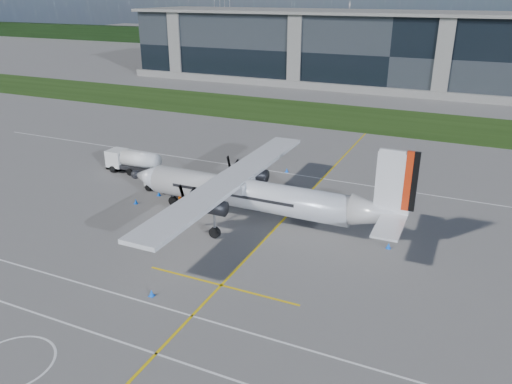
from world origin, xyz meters
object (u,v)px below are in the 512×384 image
turboprop_aircraft (257,179)px  ground_crew_person (180,201)px  fuel_tanker_truck (130,161)px  safety_cone_portwing (151,293)px  pylon_west (222,3)px  safety_cone_stbdwing (287,170)px  safety_cone_nose_port (136,201)px  safety_cone_nose_stbd (159,193)px  safety_cone_tail (389,246)px  baggage_tug (161,180)px

turboprop_aircraft → ground_crew_person: bearing=-175.3°
fuel_tanker_truck → safety_cone_portwing: (17.22, -20.10, -1.06)m
pylon_west → turboprop_aircraft: size_ratio=1.07×
safety_cone_portwing → safety_cone_stbdwing: (-0.70, 27.54, 0.00)m
pylon_west → ground_crew_person: size_ratio=14.89×
safety_cone_nose_port → safety_cone_nose_stbd: (0.85, 2.70, 0.00)m
pylon_west → safety_cone_tail: 173.18m
safety_cone_nose_port → safety_cone_stbdwing: same height
turboprop_aircraft → baggage_tug: (-12.55, 3.13, -3.17)m
safety_cone_tail → safety_cone_portwing: bearing=-134.7°
safety_cone_portwing → safety_cone_nose_stbd: size_ratio=1.00×
ground_crew_person → fuel_tanker_truck: bearing=48.7°
ground_crew_person → safety_cone_tail: 19.68m
fuel_tanker_truck → safety_cone_tail: size_ratio=14.01×
pylon_west → safety_cone_nose_stbd: (69.17, -143.78, -14.75)m
turboprop_aircraft → baggage_tug: 13.32m
pylon_west → ground_crew_person: bearing=-63.4°
safety_cone_portwing → safety_cone_nose_stbd: same height
turboprop_aircraft → safety_cone_tail: turboprop_aircraft is taller
safety_cone_portwing → ground_crew_person: bearing=114.6°
safety_cone_stbdwing → safety_cone_tail: bearing=-44.0°
pylon_west → safety_cone_stbdwing: (78.56, -131.64, -14.75)m
safety_cone_portwing → safety_cone_stbdwing: same height
pylon_west → turboprop_aircraft: (80.98, -145.33, -10.80)m
turboprop_aircraft → ground_crew_person: turboprop_aircraft is taller
ground_crew_person → safety_cone_stbdwing: ground_crew_person is taller
baggage_tug → safety_cone_nose_stbd: size_ratio=6.86×
baggage_tug → fuel_tanker_truck: bearing=154.0°
ground_crew_person → safety_cone_tail: ground_crew_person is taller
ground_crew_person → safety_cone_stbdwing: size_ratio=4.03×
ground_crew_person → safety_cone_nose_stbd: 4.65m
safety_cone_portwing → fuel_tanker_truck: bearing=130.6°
safety_cone_nose_stbd → safety_cone_tail: 23.75m
ground_crew_person → safety_cone_stbdwing: bearing=-30.2°
pylon_west → safety_cone_nose_port: size_ratio=60.00×
pylon_west → safety_cone_nose_port: bearing=-65.0°
turboprop_aircraft → fuel_tanker_truck: (-18.94, 6.24, -2.89)m
baggage_tug → safety_cone_nose_port: size_ratio=6.86×
turboprop_aircraft → ground_crew_person: 8.43m
baggage_tug → ground_crew_person: bearing=-38.3°
baggage_tug → safety_cone_stbdwing: baggage_tug is taller
pylon_west → fuel_tanker_truck: pylon_west is taller
turboprop_aircraft → baggage_tug: size_ratio=8.17×
ground_crew_person → safety_cone_nose_port: ground_crew_person is taller
turboprop_aircraft → safety_cone_nose_stbd: turboprop_aircraft is taller
fuel_tanker_truck → safety_cone_nose_stbd: 8.60m
pylon_west → turboprop_aircraft: bearing=-60.9°
fuel_tanker_truck → safety_cone_portwing: bearing=-49.4°
baggage_tug → safety_cone_tail: 24.66m
baggage_tug → safety_cone_tail: size_ratio=6.86×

